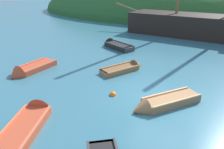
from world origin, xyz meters
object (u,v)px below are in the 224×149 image
Objects in this scene: sailing_ship at (202,28)px; rowboat_center at (29,70)px; rowboat_far at (31,121)px; rowboat_outer_left at (162,104)px; rowboat_outer_right at (115,46)px; rowboat_portside at (126,69)px; buoy_orange at (113,95)px.

sailing_ship is 17.06m from rowboat_center.
rowboat_far is 5.58m from rowboat_outer_left.
rowboat_outer_right is (-2.38, 11.16, 0.03)m from rowboat_far.
rowboat_portside is 0.96× the size of rowboat_center.
rowboat_far is (-3.34, -18.90, -0.76)m from sailing_ship.
rowboat_outer_left is 9.30× the size of buoy_orange.
rowboat_outer_left is 1.02× the size of rowboat_center.
rowboat_center reaches higher than rowboat_far.
rowboat_center is 5.96m from buoy_orange.
buoy_orange is (5.96, -0.05, -0.10)m from rowboat_center.
rowboat_outer_left is 4.56m from rowboat_portside.
rowboat_far is at bearing 50.91° from rowboat_center.
rowboat_outer_right reaches higher than rowboat_outer_left.
rowboat_outer_right reaches higher than rowboat_far.
rowboat_outer_left is (4.07, 3.82, 0.01)m from rowboat_far.
sailing_ship reaches higher than rowboat_far.
buoy_orange is at bearing 141.03° from rowboat_outer_right.
rowboat_portside is (3.11, -4.24, -0.05)m from rowboat_outer_right.
rowboat_far is 11.41m from rowboat_outer_right.
rowboat_outer_left is at bearing -107.39° from rowboat_portside.
rowboat_center is (-8.37, -0.16, -0.01)m from rowboat_outer_left.
rowboat_portside is at bearing 105.79° from buoy_orange.
rowboat_outer_right is at bearing -103.61° from rowboat_outer_left.
sailing_ship reaches higher than rowboat_outer_right.
rowboat_portside is (-3.34, 3.10, -0.03)m from rowboat_outer_left.
rowboat_portside is 3.43m from buoy_orange.
sailing_ship is at bearing -34.01° from rowboat_far.
rowboat_center is at bearing 65.31° from sailing_ship.
rowboat_portside is at bearing -97.72° from rowboat_outer_left.
rowboat_portside reaches higher than buoy_orange.
rowboat_outer_left is at bearing -70.80° from rowboat_far.
rowboat_outer_left is (6.45, -7.34, -0.02)m from rowboat_outer_right.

